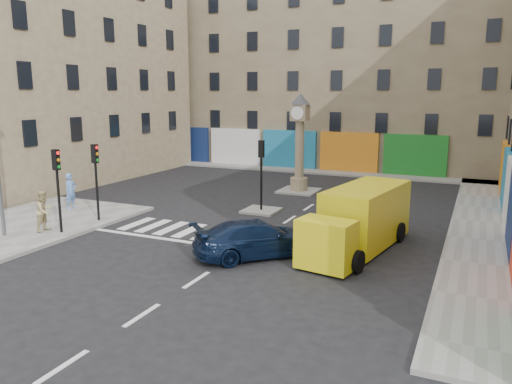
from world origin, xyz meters
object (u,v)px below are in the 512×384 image
Objects in this scene: navy_sedan at (257,238)px; traffic_light_island at (261,164)px; clock_pillar at (300,136)px; pedestrian_tan at (45,211)px; pedestrian_blue at (71,191)px; traffic_light_left_far at (96,170)px; traffic_light_left_near at (57,177)px; yellow_van at (360,219)px.

traffic_light_island is at bearing -24.09° from navy_sedan.
clock_pillar is 3.29× the size of pedestrian_tan.
traffic_light_left_far is at bearing -112.19° from pedestrian_blue.
traffic_light_left_near reaches higher than pedestrian_tan.
navy_sedan is (2.82, -12.83, -2.83)m from clock_pillar.
pedestrian_blue is 1.04× the size of pedestrian_tan.
pedestrian_tan is at bearing -169.69° from traffic_light_left_near.
traffic_light_left_far reaches higher than pedestrian_blue.
clock_pillar is at bearing 61.06° from traffic_light_left_far.
traffic_light_island is 10.74m from pedestrian_tan.
clock_pillar is at bearing 65.45° from traffic_light_left_near.
navy_sedan is at bearing -8.93° from traffic_light_left_far.
traffic_light_island is at bearing -65.02° from pedestrian_blue.
clock_pillar is at bearing 130.80° from yellow_van.
pedestrian_blue is (-2.95, 3.66, -1.51)m from traffic_light_left_near.
yellow_van is 3.69× the size of pedestrian_blue.
traffic_light_left_far is 0.61× the size of clock_pillar.
pedestrian_blue is (-9.25, -10.14, -2.44)m from clock_pillar.
traffic_light_left_far is (0.00, 2.40, 0.00)m from traffic_light_left_near.
navy_sedan is 2.57× the size of pedestrian_blue.
traffic_light_left_near reaches higher than traffic_light_island.
yellow_van is (12.53, 3.50, -1.38)m from traffic_light_left_near.
clock_pillar is (6.30, 11.40, 0.93)m from traffic_light_left_far.
traffic_light_island is 6.07m from clock_pillar.
traffic_light_left_far reaches higher than navy_sedan.
traffic_light_island is at bearing 40.60° from traffic_light_left_far.
traffic_light_left_near is at bearing -114.55° from clock_pillar.
clock_pillar reaches higher than traffic_light_island.
traffic_light_left_near is 13.08m from yellow_van.
pedestrian_tan is at bearing 49.87° from navy_sedan.
clock_pillar reaches higher than yellow_van.
traffic_light_left_far is 12.65m from yellow_van.
navy_sedan is at bearing 6.06° from traffic_light_left_near.
yellow_van is at bearing -77.87° from pedestrian_tan.
traffic_light_left_far is 1.00× the size of traffic_light_island.
clock_pillar is 12.26m from yellow_van.
traffic_light_island is at bearing -90.00° from clock_pillar.
yellow_van is (12.53, 1.10, -1.38)m from traffic_light_left_far.
pedestrian_blue reaches higher than navy_sedan.
traffic_light_left_far is 0.52× the size of yellow_van.
traffic_light_left_far is at bearing 90.00° from traffic_light_left_near.
pedestrian_tan is (-13.30, -3.64, -0.16)m from yellow_van.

